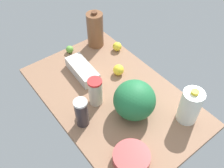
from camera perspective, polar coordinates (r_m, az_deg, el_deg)
countertop at (r=164.29cm, az=-0.00°, el=-2.76°), size 120.00×76.00×3.00cm
milk_jug at (r=149.44cm, az=17.38°, el=-4.84°), size 12.19×12.19×24.04cm
tumbler_cup at (r=152.48cm, az=-3.80°, el=-1.74°), size 8.86×8.86×18.88cm
shaker_bottle at (r=142.73cm, az=-6.95°, el=-6.52°), size 7.88×7.88×19.39cm
watermelon at (r=145.42cm, az=5.16°, el=-3.68°), size 24.86×24.86×23.44cm
egg_carton at (r=174.97cm, az=-6.81°, el=3.18°), size 29.81×13.76×7.58cm
chocolate_milk_jug at (r=194.44cm, az=-3.87°, el=12.25°), size 12.45×12.45×29.13cm
mixing_bowl at (r=134.94cm, az=4.46°, el=-16.50°), size 19.68×19.68×6.16cm
lemon_loose at (r=194.42cm, az=1.18°, el=8.58°), size 6.91×6.91×6.91cm
lime_near_front at (r=195.31cm, az=-9.65°, el=7.82°), size 5.69×5.69×5.69cm
lemon_far_back at (r=173.92cm, az=1.48°, el=3.24°), size 7.59×7.59×7.59cm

